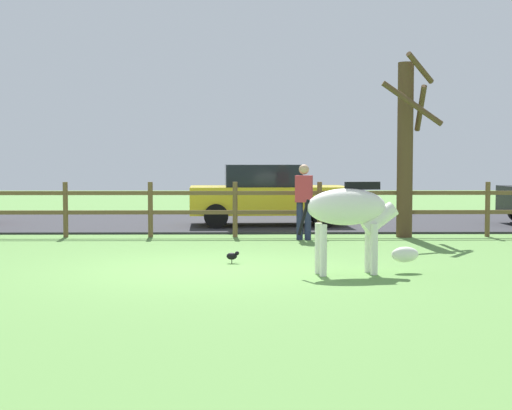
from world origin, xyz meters
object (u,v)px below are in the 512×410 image
(visitor_near_fence, at_px, (304,198))
(zebra, at_px, (352,214))
(parked_car_yellow, at_px, (267,194))
(bare_tree, at_px, (406,145))
(crow_on_grass, at_px, (233,256))

(visitor_near_fence, bearing_deg, zebra, -85.84)
(parked_car_yellow, bearing_deg, zebra, -82.37)
(bare_tree, height_order, zebra, bare_tree)
(bare_tree, distance_m, crow_on_grass, 6.00)
(zebra, bearing_deg, visitor_near_fence, 94.16)
(bare_tree, distance_m, zebra, 5.89)
(crow_on_grass, bearing_deg, visitor_near_fence, 68.08)
(bare_tree, xyz_separation_m, zebra, (-1.97, -5.43, -1.15))
(crow_on_grass, xyz_separation_m, visitor_near_fence, (1.48, 3.69, 0.78))
(bare_tree, distance_m, visitor_near_fence, 2.65)
(parked_car_yellow, relative_size, visitor_near_fence, 2.49)
(bare_tree, bearing_deg, zebra, -109.90)
(zebra, xyz_separation_m, visitor_near_fence, (-0.36, 4.91, -0.02))
(bare_tree, relative_size, crow_on_grass, 18.92)
(zebra, relative_size, visitor_near_fence, 1.17)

